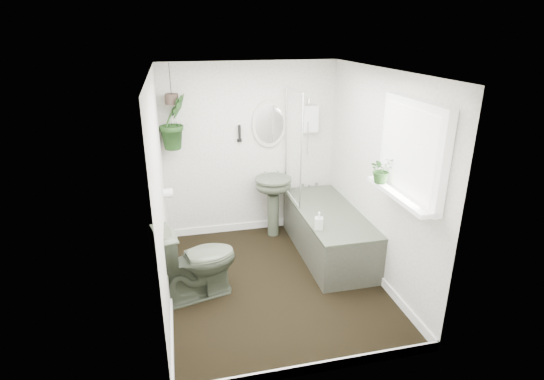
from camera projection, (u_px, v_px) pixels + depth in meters
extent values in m
cube|color=black|center=(275.00, 282.00, 4.78)|extent=(2.30, 2.80, 0.02)
cube|color=white|center=(276.00, 70.00, 3.95)|extent=(2.30, 2.80, 0.02)
cube|color=white|center=(251.00, 150.00, 5.65)|extent=(2.30, 0.02, 2.30)
cube|color=white|center=(321.00, 252.00, 3.09)|extent=(2.30, 0.02, 2.30)
cube|color=white|center=(160.00, 195.00, 4.12)|extent=(0.02, 2.80, 2.30)
cube|color=white|center=(379.00, 178.00, 4.62)|extent=(0.02, 2.80, 2.30)
cube|color=white|center=(275.00, 278.00, 4.76)|extent=(2.30, 2.80, 0.10)
cube|color=white|center=(310.00, 119.00, 5.62)|extent=(0.20, 0.10, 0.35)
ellipsoid|color=beige|center=(269.00, 124.00, 5.54)|extent=(0.46, 0.03, 0.62)
cylinder|color=black|center=(240.00, 133.00, 5.49)|extent=(0.04, 0.04, 0.22)
cylinder|color=white|center=(168.00, 193.00, 4.86)|extent=(0.11, 0.11, 0.11)
cube|color=white|center=(412.00, 151.00, 3.79)|extent=(0.08, 1.00, 0.90)
cube|color=white|center=(400.00, 195.00, 3.92)|extent=(0.18, 1.00, 0.04)
cube|color=white|center=(408.00, 151.00, 3.78)|extent=(0.01, 0.86, 0.76)
imported|color=#414938|center=(197.00, 260.00, 4.40)|extent=(0.91, 0.65, 0.84)
imported|color=black|center=(382.00, 170.00, 4.13)|extent=(0.27, 0.24, 0.27)
imported|color=black|center=(174.00, 122.00, 5.14)|extent=(0.47, 0.46, 0.67)
imported|color=black|center=(319.00, 221.00, 4.69)|extent=(0.11, 0.12, 0.20)
cylinder|color=#3C2D26|center=(172.00, 99.00, 5.04)|extent=(0.16, 0.16, 0.12)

